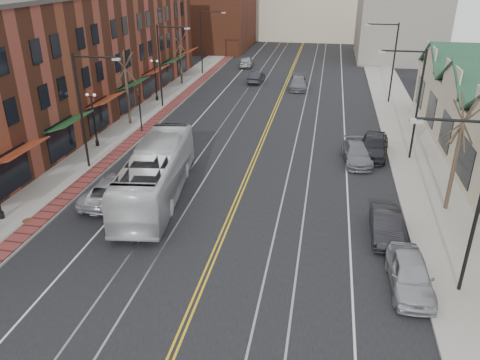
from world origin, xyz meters
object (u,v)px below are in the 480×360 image
at_px(transit_bus, 156,173).
at_px(parked_suv, 114,189).
at_px(parked_car_b, 386,225).
at_px(parked_car_c, 356,154).
at_px(parked_car_d, 374,145).
at_px(parked_car_a, 410,274).

bearing_deg(transit_bus, parked_suv, 12.35).
relative_size(parked_car_b, parked_car_c, 0.91).
relative_size(parked_car_c, parked_car_d, 0.92).
xyz_separation_m(parked_suv, parked_car_d, (16.34, 10.58, 0.10)).
xyz_separation_m(parked_car_a, parked_car_d, (-0.46, 16.31, 0.10)).
bearing_deg(parked_car_d, parked_car_b, -83.01).
distance_m(parked_car_a, parked_car_c, 14.91).
relative_size(parked_car_a, parked_car_b, 1.05).
bearing_deg(parked_car_a, transit_bus, 153.53).
height_order(transit_bus, parked_car_a, transit_bus).
relative_size(transit_bus, parked_suv, 2.18).
distance_m(parked_car_c, parked_car_d, 2.03).
bearing_deg(transit_bus, parked_car_b, 163.80).
height_order(parked_car_c, parked_car_d, parked_car_d).
distance_m(transit_bus, parked_car_c, 14.98).
xyz_separation_m(transit_bus, parked_car_d, (13.84, 9.70, -0.79)).
height_order(transit_bus, parked_car_d, transit_bus).
height_order(parked_car_b, parked_car_d, parked_car_d).
xyz_separation_m(parked_suv, parked_car_b, (16.15, -1.32, -0.06)).
xyz_separation_m(transit_bus, parked_suv, (-2.50, -0.88, -0.90)).
distance_m(transit_bus, parked_car_b, 13.86).
bearing_deg(parked_car_c, transit_bus, -152.99).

